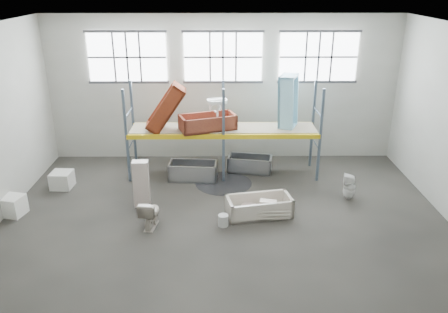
{
  "coord_description": "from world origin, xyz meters",
  "views": [
    {
      "loc": [
        -0.11,
        -10.14,
        6.1
      ],
      "look_at": [
        0.0,
        1.5,
        1.4
      ],
      "focal_mm": 35.84,
      "sensor_mm": 36.0,
      "label": 1
    }
  ],
  "objects_px": {
    "blue_tub_upright": "(288,102)",
    "bucket": "(223,220)",
    "bathtub_beige": "(259,206)",
    "toilet_beige": "(150,213)",
    "toilet_white": "(349,187)",
    "carton_near": "(12,205)",
    "steel_tub_left": "(193,171)",
    "cistern_tall": "(141,184)",
    "rust_tub_flat": "(208,122)",
    "steel_tub_right": "(250,164)"
  },
  "relations": [
    {
      "from": "steel_tub_left",
      "to": "carton_near",
      "type": "xyz_separation_m",
      "value": [
        -4.85,
        -2.29,
        -0.01
      ]
    },
    {
      "from": "cistern_tall",
      "to": "steel_tub_left",
      "type": "bearing_deg",
      "value": 50.88
    },
    {
      "from": "steel_tub_left",
      "to": "cistern_tall",
      "type": "bearing_deg",
      "value": -126.8
    },
    {
      "from": "blue_tub_upright",
      "to": "toilet_beige",
      "type": "bearing_deg",
      "value": -138.17
    },
    {
      "from": "steel_tub_left",
      "to": "bucket",
      "type": "distance_m",
      "value": 3.1
    },
    {
      "from": "steel_tub_left",
      "to": "blue_tub_upright",
      "type": "relative_size",
      "value": 0.89
    },
    {
      "from": "toilet_beige",
      "to": "blue_tub_upright",
      "type": "height_order",
      "value": "blue_tub_upright"
    },
    {
      "from": "steel_tub_right",
      "to": "rust_tub_flat",
      "type": "relative_size",
      "value": 0.83
    },
    {
      "from": "blue_tub_upright",
      "to": "bathtub_beige",
      "type": "bearing_deg",
      "value": -110.37
    },
    {
      "from": "toilet_beige",
      "to": "steel_tub_left",
      "type": "relative_size",
      "value": 0.51
    },
    {
      "from": "toilet_white",
      "to": "steel_tub_right",
      "type": "relative_size",
      "value": 0.54
    },
    {
      "from": "bathtub_beige",
      "to": "toilet_beige",
      "type": "relative_size",
      "value": 2.23
    },
    {
      "from": "toilet_white",
      "to": "rust_tub_flat",
      "type": "bearing_deg",
      "value": -99.71
    },
    {
      "from": "cistern_tall",
      "to": "bucket",
      "type": "bearing_deg",
      "value": -28.82
    },
    {
      "from": "bathtub_beige",
      "to": "toilet_white",
      "type": "relative_size",
      "value": 2.26
    },
    {
      "from": "cistern_tall",
      "to": "rust_tub_flat",
      "type": "bearing_deg",
      "value": 46.77
    },
    {
      "from": "bucket",
      "to": "steel_tub_right",
      "type": "bearing_deg",
      "value": 75.46
    },
    {
      "from": "toilet_beige",
      "to": "carton_near",
      "type": "bearing_deg",
      "value": -0.44
    },
    {
      "from": "toilet_beige",
      "to": "toilet_white",
      "type": "distance_m",
      "value": 5.81
    },
    {
      "from": "cistern_tall",
      "to": "bucket",
      "type": "distance_m",
      "value": 2.62
    },
    {
      "from": "toilet_white",
      "to": "bucket",
      "type": "distance_m",
      "value": 4.01
    },
    {
      "from": "steel_tub_right",
      "to": "steel_tub_left",
      "type": "bearing_deg",
      "value": -161.86
    },
    {
      "from": "cistern_tall",
      "to": "rust_tub_flat",
      "type": "relative_size",
      "value": 0.79
    },
    {
      "from": "bucket",
      "to": "rust_tub_flat",
      "type": "bearing_deg",
      "value": 98.14
    },
    {
      "from": "cistern_tall",
      "to": "rust_tub_flat",
      "type": "distance_m",
      "value": 3.02
    },
    {
      "from": "blue_tub_upright",
      "to": "bucket",
      "type": "xyz_separation_m",
      "value": [
        -2.1,
        -3.55,
        -2.24
      ]
    },
    {
      "from": "toilet_white",
      "to": "blue_tub_upright",
      "type": "relative_size",
      "value": 0.45
    },
    {
      "from": "toilet_beige",
      "to": "toilet_white",
      "type": "xyz_separation_m",
      "value": [
        5.61,
        1.53,
        -0.01
      ]
    },
    {
      "from": "steel_tub_left",
      "to": "rust_tub_flat",
      "type": "distance_m",
      "value": 1.64
    },
    {
      "from": "bathtub_beige",
      "to": "carton_near",
      "type": "bearing_deg",
      "value": 168.24
    },
    {
      "from": "steel_tub_left",
      "to": "rust_tub_flat",
      "type": "xyz_separation_m",
      "value": [
        0.48,
        0.31,
        1.54
      ]
    },
    {
      "from": "bathtub_beige",
      "to": "bucket",
      "type": "distance_m",
      "value": 1.15
    },
    {
      "from": "steel_tub_right",
      "to": "bucket",
      "type": "distance_m",
      "value": 3.68
    },
    {
      "from": "bucket",
      "to": "toilet_white",
      "type": "bearing_deg",
      "value": 22.13
    },
    {
      "from": "bathtub_beige",
      "to": "toilet_beige",
      "type": "distance_m",
      "value": 2.95
    },
    {
      "from": "bathtub_beige",
      "to": "steel_tub_left",
      "type": "relative_size",
      "value": 1.14
    },
    {
      "from": "bucket",
      "to": "carton_near",
      "type": "bearing_deg",
      "value": 173.5
    },
    {
      "from": "blue_tub_upright",
      "to": "bucket",
      "type": "distance_m",
      "value": 4.69
    },
    {
      "from": "blue_tub_upright",
      "to": "carton_near",
      "type": "relative_size",
      "value": 2.7
    },
    {
      "from": "cistern_tall",
      "to": "blue_tub_upright",
      "type": "bearing_deg",
      "value": 26.43
    },
    {
      "from": "toilet_white",
      "to": "steel_tub_left",
      "type": "xyz_separation_m",
      "value": [
        -4.65,
        1.44,
        -0.11
      ]
    },
    {
      "from": "cistern_tall",
      "to": "carton_near",
      "type": "distance_m",
      "value": 3.56
    },
    {
      "from": "bathtub_beige",
      "to": "carton_near",
      "type": "xyz_separation_m",
      "value": [
        -6.79,
        0.08,
        0.01
      ]
    },
    {
      "from": "bathtub_beige",
      "to": "rust_tub_flat",
      "type": "height_order",
      "value": "rust_tub_flat"
    },
    {
      "from": "toilet_white",
      "to": "rust_tub_flat",
      "type": "xyz_separation_m",
      "value": [
        -4.17,
        1.75,
        1.43
      ]
    },
    {
      "from": "bathtub_beige",
      "to": "blue_tub_upright",
      "type": "height_order",
      "value": "blue_tub_upright"
    },
    {
      "from": "cistern_tall",
      "to": "toilet_white",
      "type": "relative_size",
      "value": 1.76
    },
    {
      "from": "rust_tub_flat",
      "to": "bathtub_beige",
      "type": "bearing_deg",
      "value": -61.48
    },
    {
      "from": "toilet_white",
      "to": "carton_near",
      "type": "bearing_deg",
      "value": -71.88
    },
    {
      "from": "bathtub_beige",
      "to": "steel_tub_left",
      "type": "height_order",
      "value": "steel_tub_left"
    }
  ]
}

